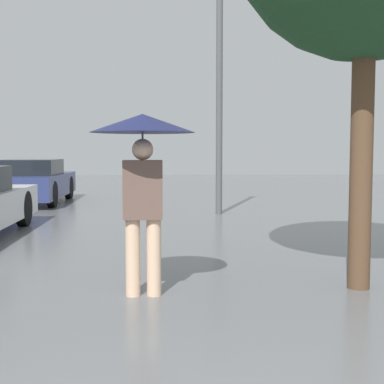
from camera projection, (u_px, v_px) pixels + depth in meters
pedestrian at (143, 151)px, 5.18m from camera, size 1.02×1.02×1.78m
parked_car_farthest at (33, 182)px, 14.60m from camera, size 1.66×4.10×1.19m
street_lamp at (219, 89)px, 11.85m from camera, size 0.27×0.27×4.99m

